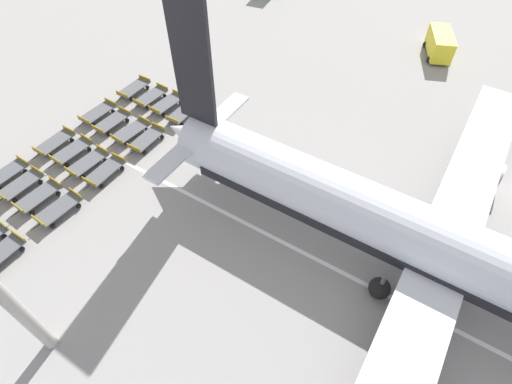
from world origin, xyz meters
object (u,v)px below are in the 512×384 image
Objects in this scene: baggage_dolly_row_mid_a_col_c at (72,151)px; baggage_dolly_row_mid_b_col_a at (167,104)px; baggage_dolly_row_near_col_b at (98,113)px; baggage_dolly_row_mid_b_col_b at (131,131)px; baggage_dolly_row_far_col_c at (105,172)px; baggage_dolly_row_far_col_a at (183,113)px; baggage_dolly_row_far_col_d at (59,209)px; baggage_dolly_row_near_col_d at (6,174)px; baggage_dolly_row_mid_b_col_c at (88,163)px; baggage_dolly_row_mid_b_col_d at (39,197)px; baggage_dolly_row_mid_a_col_b at (112,122)px; baggage_dolly_row_mid_a_col_d at (21,185)px; baggage_dolly_row_mid_a_col_a at (151,97)px; service_van at (440,44)px; airplane at (463,258)px; baggage_dolly_row_near_col_c at (55,143)px; baggage_dolly_row_far_col_b at (147,139)px; baggage_dolly_row_near_col_a at (134,89)px.

baggage_dolly_row_mid_b_col_a is (-8.46, 3.56, 0.00)m from baggage_dolly_row_mid_a_col_c.
baggage_dolly_row_near_col_b and baggage_dolly_row_mid_b_col_b have the same top height.
baggage_dolly_row_far_col_c is (9.20, 0.32, 0.00)m from baggage_dolly_row_mid_b_col_a.
baggage_dolly_row_far_col_a and baggage_dolly_row_far_col_d have the same top height.
baggage_dolly_row_near_col_d is at bearing -63.56° from baggage_dolly_row_far_col_c.
baggage_dolly_row_mid_b_col_c and baggage_dolly_row_far_col_a have the same top height.
baggage_dolly_row_near_col_d is at bearing -100.10° from baggage_dolly_row_mid_b_col_d.
baggage_dolly_row_near_col_d is 9.10m from baggage_dolly_row_mid_a_col_b.
baggage_dolly_row_mid_a_col_b is 1.00× the size of baggage_dolly_row_mid_b_col_c.
baggage_dolly_row_far_col_a is (-3.14, 6.89, 0.00)m from baggage_dolly_row_near_col_b.
baggage_dolly_row_mid_a_col_d is at bearing -37.42° from baggage_dolly_row_mid_b_col_c.
baggage_dolly_row_far_col_d is at bearing 6.59° from baggage_dolly_row_mid_a_col_a.
baggage_dolly_row_near_col_d is at bearing -34.99° from baggage_dolly_row_far_col_a.
baggage_dolly_row_near_col_d is at bearing -100.98° from baggage_dolly_row_mid_a_col_d.
baggage_dolly_row_mid_a_col_c is at bearing -10.62° from baggage_dolly_row_mid_a_col_a.
baggage_dolly_row_mid_b_col_c and baggage_dolly_row_far_col_c have the same top height.
baggage_dolly_row_mid_b_col_c is at bearing 142.58° from baggage_dolly_row_mid_a_col_d.
service_van is 1.31× the size of baggage_dolly_row_mid_a_col_d.
baggage_dolly_row_mid_a_col_b is at bearing 75.48° from baggage_dolly_row_near_col_b.
airplane is 30.70m from baggage_dolly_row_near_col_b.
baggage_dolly_row_near_col_c is 4.09m from baggage_dolly_row_mid_b_col_c.
airplane is at bearing 90.80° from baggage_dolly_row_mid_a_col_c.
baggage_dolly_row_mid_b_col_c is at bearing 167.12° from baggage_dolly_row_mid_b_col_d.
baggage_dolly_row_far_col_a is at bearing 76.36° from baggage_dolly_row_mid_b_col_a.
baggage_dolly_row_far_col_b is at bearing 117.38° from baggage_dolly_row_near_col_c.
baggage_dolly_row_near_col_c and baggage_dolly_row_far_col_b have the same top height.
baggage_dolly_row_far_col_a is at bearing 152.19° from baggage_dolly_row_mid_a_col_d.
baggage_dolly_row_near_col_b and baggage_dolly_row_mid_a_col_c have the same top height.
baggage_dolly_row_far_col_a and baggage_dolly_row_far_col_b have the same top height.
baggage_dolly_row_near_col_a is 1.00× the size of baggage_dolly_row_mid_a_col_c.
baggage_dolly_row_near_col_c is 6.14m from baggage_dolly_row_mid_b_col_b.
baggage_dolly_row_near_col_d is 1.00× the size of baggage_dolly_row_mid_a_col_c.
baggage_dolly_row_mid_a_col_a and baggage_dolly_row_mid_b_col_c have the same top height.
baggage_dolly_row_mid_b_col_a and baggage_dolly_row_far_col_d have the same top height.
baggage_dolly_row_mid_a_col_c is at bearing 3.50° from baggage_dolly_row_near_col_a.
baggage_dolly_row_near_col_a is 13.65m from baggage_dolly_row_mid_a_col_d.
baggage_dolly_row_mid_b_col_c is (-3.55, 4.88, 0.00)m from baggage_dolly_row_near_col_d.
baggage_dolly_row_mid_a_col_c is (9.20, 0.56, 0.00)m from baggage_dolly_row_near_col_a.
airplane is 28.50m from baggage_dolly_row_mid_b_col_d.
baggage_dolly_row_mid_b_col_d is at bearing 80.72° from baggage_dolly_row_mid_a_col_d.
baggage_dolly_row_mid_b_col_a is at bearing 160.74° from baggage_dolly_row_mid_a_col_d.
baggage_dolly_row_near_col_a is 1.00× the size of baggage_dolly_row_far_col_b.
baggage_dolly_row_mid_b_col_d is 1.00× the size of baggage_dolly_row_far_col_b.
baggage_dolly_row_near_col_d and baggage_dolly_row_mid_b_col_c have the same top height.
baggage_dolly_row_mid_b_col_b is at bearing -177.84° from baggage_dolly_row_far_col_d.
baggage_dolly_row_mid_a_col_b and baggage_dolly_row_far_col_c have the same top height.
baggage_dolly_row_far_col_c is (9.95, 4.43, 0.00)m from baggage_dolly_row_near_col_a.
baggage_dolly_row_mid_b_col_a is (0.30, 1.92, 0.00)m from baggage_dolly_row_mid_a_col_a.
baggage_dolly_row_far_col_c is (1.15, -25.11, -2.55)m from airplane.
baggage_dolly_row_far_col_a is at bearing 157.32° from baggage_dolly_row_mid_b_col_c.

